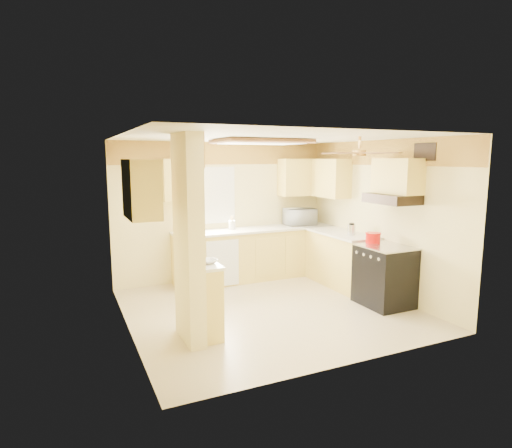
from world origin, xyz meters
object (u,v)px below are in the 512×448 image
microwave (300,217)px  bowl (209,261)px  stove (384,275)px  dutch_oven (373,238)px  kettle (352,229)px

microwave → bowl: 3.37m
stove → bowl: bearing=-179.7°
bowl → dutch_oven: (2.76, 0.29, 0.03)m
stove → dutch_oven: 0.60m
microwave → stove: bearing=102.5°
microwave → bowl: (-2.56, -2.18, -0.13)m
microwave → kettle: size_ratio=2.86×
stove → microwave: (-0.21, 2.17, 0.64)m
microwave → dutch_oven: 1.91m
microwave → dutch_oven: size_ratio=2.40×
stove → bowl: (-2.78, -0.02, 0.50)m
stove → dutch_oven: dutch_oven is taller
dutch_oven → microwave: bearing=96.0°
stove → kettle: kettle is taller
dutch_oven → kettle: kettle is taller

